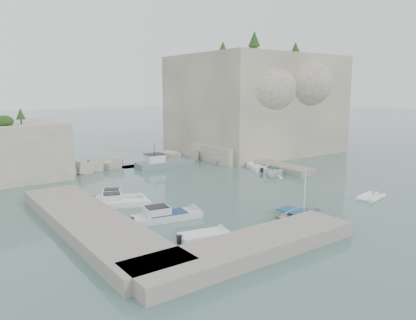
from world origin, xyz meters
TOP-DOWN VIEW (x-y plane):
  - ground at (0.00, 0.00)m, footprint 400.00×400.00m
  - cliff_east at (23.00, 23.00)m, footprint 26.00×22.00m
  - cliff_terrace at (13.00, 18.00)m, footprint 8.00×10.00m
  - quay_west at (-17.00, -1.00)m, footprint 5.00×24.00m
  - quay_south at (-10.00, -12.50)m, footprint 18.00×4.00m
  - ledge_east at (13.50, 10.00)m, footprint 3.00×16.00m
  - breakwater at (-1.00, 22.00)m, footprint 28.00×3.00m
  - motorboat_a at (-11.59, 5.50)m, footprint 5.55×3.77m
  - motorboat_d at (-10.62, -2.44)m, footprint 6.99×3.09m
  - motorboat_b at (-12.19, 3.91)m, footprint 6.14×3.92m
  - motorboat_e at (-10.78, -8.30)m, footprint 4.52×2.58m
  - rowboat at (-0.84, -9.49)m, footprint 5.59×4.16m
  - inflatable_dinghy at (9.99, -9.10)m, footprint 4.05×2.46m
  - tender_east_a at (9.41, 4.41)m, footprint 3.39×2.98m
  - tender_east_b at (11.59, 6.76)m, footprint 2.51×4.08m
  - tender_east_c at (11.08, 9.56)m, footprint 3.35×5.12m
  - tender_east_d at (10.48, 15.47)m, footprint 4.58×2.92m
  - work_boat at (1.58, 18.88)m, footprint 9.60×3.17m
  - rowboat_mast at (-0.84, -9.49)m, footprint 0.10×0.10m
  - vegetation at (17.83, 24.40)m, footprint 53.48×13.88m

SIDE VIEW (x-z plane):
  - ground at x=0.00m, z-range 0.00..0.00m
  - motorboat_a at x=-11.59m, z-range -0.70..0.70m
  - motorboat_d at x=-10.62m, z-range -0.70..0.70m
  - motorboat_b at x=-12.19m, z-range -0.70..0.70m
  - motorboat_e at x=-10.78m, z-range -0.35..0.35m
  - rowboat at x=-0.84m, z-range -0.55..0.55m
  - inflatable_dinghy at x=9.99m, z-range -0.22..0.22m
  - tender_east_a at x=9.41m, z-range -0.85..0.85m
  - tender_east_b at x=11.59m, z-range -0.35..0.35m
  - tender_east_c at x=11.08m, z-range -0.35..0.35m
  - tender_east_d at x=10.48m, z-range -0.83..0.83m
  - work_boat at x=1.58m, z-range -1.10..1.10m
  - ledge_east at x=13.50m, z-range 0.00..0.80m
  - quay_west at x=-17.00m, z-range 0.00..1.10m
  - quay_south at x=-10.00m, z-range 0.00..1.10m
  - breakwater at x=-1.00m, z-range 0.00..1.40m
  - cliff_terrace at x=13.00m, z-range 0.00..2.50m
  - rowboat_mast at x=-0.84m, z-range 0.55..4.75m
  - cliff_east at x=23.00m, z-range 0.00..17.00m
  - vegetation at x=17.83m, z-range 11.23..24.63m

